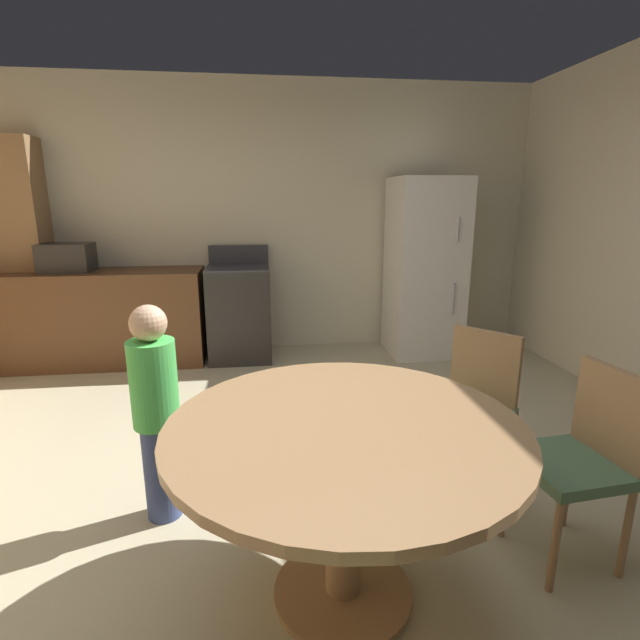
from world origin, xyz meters
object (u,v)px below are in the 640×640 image
Objects in this scene: refrigerator at (424,268)px; chair_east at (584,453)px; dining_table at (345,459)px; microwave at (67,258)px; chair_northeast at (473,401)px; oven_range at (240,312)px; person_child at (156,409)px.

chair_east is at bearing -95.65° from refrigerator.
refrigerator is 2.96m from chair_east.
microwave is at bearing 123.79° from dining_table.
microwave reaches higher than chair_northeast.
dining_table is (0.50, -3.08, 0.14)m from oven_range.
chair_northeast is at bearing 39.49° from dining_table.
refrigerator is 2.43m from chair_northeast.
dining_table is (-1.35, -3.02, -0.27)m from refrigerator.
dining_table is 1.07m from chair_northeast.
microwave reaches higher than dining_table.
dining_table is at bearing 0.00° from chair_east.
refrigerator reaches higher than oven_range.
refrigerator is 3.41m from microwave.
chair_east is (1.06, 0.10, -0.11)m from dining_table.
microwave is at bearing 179.16° from refrigerator.
oven_range is at bearing 178.34° from refrigerator.
microwave reaches higher than chair_east.
refrigerator is (1.85, -0.05, 0.41)m from oven_range.
refrigerator reaches higher than chair_east.
person_child is at bearing -131.82° from refrigerator.
person_child is (-0.81, 0.61, -0.03)m from dining_table.
microwave is at bearing -79.24° from chair_northeast.
refrigerator reaches higher than person_child.
dining_table is 1.22× the size of person_child.
oven_range is at bearing -100.53° from chair_northeast.
chair_northeast is 0.80× the size of person_child.
refrigerator reaches higher than microwave.
oven_range is at bearing -67.86° from chair_east.
refrigerator is at bearing -142.16° from chair_northeast.
oven_range is 2.74m from chair_northeast.
oven_range is 0.62× the size of refrigerator.
dining_table is 1.07m from chair_east.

